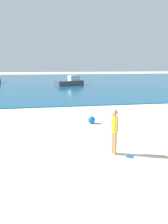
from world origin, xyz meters
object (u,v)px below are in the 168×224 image
person_standing (114,129)px  frisbee (130,156)px  boat_near (70,82)px  beach_ball (91,120)px

person_standing → frisbee: size_ratio=6.28×
person_standing → frisbee: (0.46, -0.35, -0.91)m
person_standing → boat_near: size_ratio=0.35×
frisbee → beach_ball: 4.63m
boat_near → beach_ball: 22.49m
frisbee → boat_near: bearing=87.2°
frisbee → boat_near: (1.32, 27.04, 0.57)m
person_standing → beach_ball: person_standing is taller
person_standing → boat_near: person_standing is taller
boat_near → person_standing: bearing=60.3°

